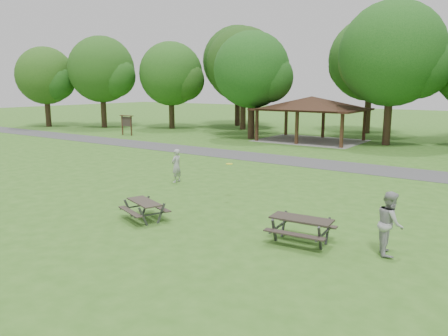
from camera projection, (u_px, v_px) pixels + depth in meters
ground at (137, 218)px, 15.61m from camera, size 160.00×160.00×0.00m
asphalt_path at (304, 162)px, 26.88m from camera, size 120.00×3.20×0.02m
pavilion at (312, 105)px, 36.61m from camera, size 8.60×7.01×3.76m
notice_board at (127, 121)px, 41.11m from camera, size 1.60×0.30×1.88m
tree_row_a at (102, 71)px, 47.90m from camera, size 7.56×7.20×9.97m
tree_row_b at (172, 76)px, 46.88m from camera, size 7.14×6.80×9.28m
tree_row_c at (244, 67)px, 45.59m from camera, size 8.19×7.80×10.67m
tree_row_d at (253, 72)px, 37.69m from camera, size 6.93×6.60×9.27m
tree_row_e at (393, 57)px, 33.31m from camera, size 8.40×8.00×11.02m
tree_deep_a at (239, 63)px, 49.98m from camera, size 8.40×8.00×11.38m
tree_deep_b at (372, 62)px, 41.99m from camera, size 8.40×8.00×11.13m
tree_flank_left at (46, 77)px, 48.99m from camera, size 6.72×6.40×8.93m
picnic_table_middle at (144, 206)px, 15.28m from camera, size 1.95×1.77×0.70m
picnic_table_far at (301, 224)px, 13.04m from camera, size 1.95×1.62×0.79m
frisbee_in_flight at (229, 164)px, 17.75m from camera, size 0.36×0.36×0.02m
frisbee_thrower at (176, 166)px, 21.20m from camera, size 0.40×0.60×1.63m
frisbee_catcher at (390, 223)px, 12.11m from camera, size 0.97×1.07×1.80m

